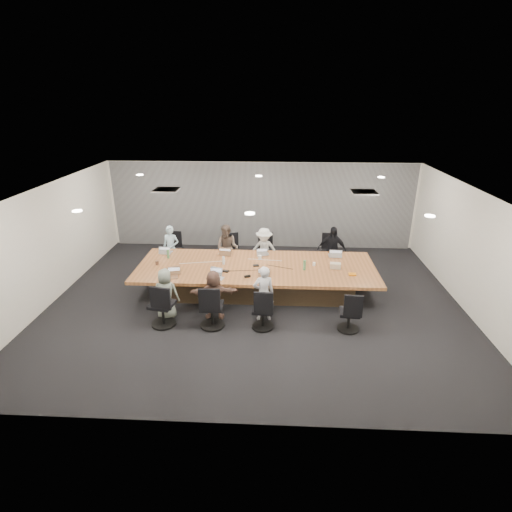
{
  "coord_description": "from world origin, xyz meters",
  "views": [
    {
      "loc": [
        0.47,
        -8.76,
        4.76
      ],
      "look_at": [
        0.0,
        0.4,
        1.05
      ],
      "focal_mm": 28.0,
      "sensor_mm": 36.0,
      "label": 1
    }
  ],
  "objects_px": {
    "chair_4": "(162,308)",
    "laptop_3": "(334,255)",
    "person_1": "(227,248)",
    "laptop_1": "(225,253)",
    "chair_1": "(229,254)",
    "person_5": "(214,295)",
    "chair_0": "(175,253)",
    "laptop_5": "(217,278)",
    "person_4": "(166,294)",
    "laptop_6": "(264,279)",
    "stapler": "(247,276)",
    "snack_packet": "(352,274)",
    "mug_brown": "(157,263)",
    "chair_3": "(330,255)",
    "chair_2": "(264,254)",
    "chair_7": "(349,315)",
    "person_6": "(264,294)",
    "bottle_clear": "(224,260)",
    "bottle_green_left": "(168,254)",
    "conference_table": "(256,278)",
    "chair_5": "(212,309)",
    "bottle_green_right": "(304,265)",
    "chair_6": "(263,312)",
    "laptop_0": "(166,252)",
    "person_2": "(264,250)",
    "laptop_4": "(171,277)",
    "canvas_bag": "(335,266)",
    "laptop_2": "(263,254)",
    "person_3": "(332,250)"
  },
  "relations": [
    {
      "from": "laptop_0",
      "to": "laptop_2",
      "type": "xyz_separation_m",
      "value": [
        2.69,
        0.0,
        0.0
      ]
    },
    {
      "from": "chair_1",
      "to": "person_5",
      "type": "xyz_separation_m",
      "value": [
        0.01,
        -3.05,
        0.22
      ]
    },
    {
      "from": "laptop_5",
      "to": "canvas_bag",
      "type": "bearing_deg",
      "value": 28.93
    },
    {
      "from": "chair_4",
      "to": "laptop_3",
      "type": "height_order",
      "value": "chair_4"
    },
    {
      "from": "person_4",
      "to": "person_1",
      "type": "bearing_deg",
      "value": -111.67
    },
    {
      "from": "chair_0",
      "to": "snack_packet",
      "type": "relative_size",
      "value": 4.4
    },
    {
      "from": "chair_5",
      "to": "person_3",
      "type": "bearing_deg",
      "value": 44.76
    },
    {
      "from": "person_2",
      "to": "bottle_green_right",
      "type": "height_order",
      "value": "person_2"
    },
    {
      "from": "person_4",
      "to": "laptop_6",
      "type": "distance_m",
      "value": 2.28
    },
    {
      "from": "person_4",
      "to": "bottle_green_left",
      "type": "distance_m",
      "value": 1.81
    },
    {
      "from": "chair_3",
      "to": "person_4",
      "type": "height_order",
      "value": "person_4"
    },
    {
      "from": "chair_0",
      "to": "bottle_green_left",
      "type": "relative_size",
      "value": 3.29
    },
    {
      "from": "chair_7",
      "to": "laptop_0",
      "type": "bearing_deg",
      "value": 156.75
    },
    {
      "from": "chair_0",
      "to": "laptop_5",
      "type": "height_order",
      "value": "chair_0"
    },
    {
      "from": "laptop_2",
      "to": "mug_brown",
      "type": "distance_m",
      "value": 2.82
    },
    {
      "from": "chair_7",
      "to": "person_5",
      "type": "height_order",
      "value": "person_5"
    },
    {
      "from": "person_1",
      "to": "snack_packet",
      "type": "height_order",
      "value": "person_1"
    },
    {
      "from": "laptop_3",
      "to": "chair_0",
      "type": "bearing_deg",
      "value": -9.41
    },
    {
      "from": "chair_2",
      "to": "mug_brown",
      "type": "distance_m",
      "value": 3.23
    },
    {
      "from": "chair_3",
      "to": "person_1",
      "type": "height_order",
      "value": "person_1"
    },
    {
      "from": "chair_3",
      "to": "chair_2",
      "type": "bearing_deg",
      "value": 2.24
    },
    {
      "from": "laptop_2",
      "to": "person_5",
      "type": "bearing_deg",
      "value": 50.82
    },
    {
      "from": "laptop_5",
      "to": "laptop_3",
      "type": "bearing_deg",
      "value": 42.69
    },
    {
      "from": "chair_6",
      "to": "stapler",
      "type": "height_order",
      "value": "stapler"
    },
    {
      "from": "bottle_green_right",
      "to": "canvas_bag",
      "type": "height_order",
      "value": "bottle_green_right"
    },
    {
      "from": "laptop_5",
      "to": "person_6",
      "type": "xyz_separation_m",
      "value": [
        1.11,
        -0.55,
        -0.09
      ]
    },
    {
      "from": "chair_3",
      "to": "bottle_clear",
      "type": "height_order",
      "value": "bottle_clear"
    },
    {
      "from": "person_1",
      "to": "laptop_1",
      "type": "distance_m",
      "value": 0.55
    },
    {
      "from": "person_1",
      "to": "chair_4",
      "type": "bearing_deg",
      "value": -95.95
    },
    {
      "from": "chair_5",
      "to": "bottle_green_right",
      "type": "height_order",
      "value": "bottle_green_right"
    },
    {
      "from": "person_4",
      "to": "laptop_6",
      "type": "height_order",
      "value": "person_4"
    },
    {
      "from": "chair_3",
      "to": "chair_5",
      "type": "bearing_deg",
      "value": 51.25
    },
    {
      "from": "chair_6",
      "to": "laptop_3",
      "type": "relative_size",
      "value": 2.25
    },
    {
      "from": "chair_0",
      "to": "chair_4",
      "type": "xyz_separation_m",
      "value": [
        0.55,
        -3.4,
        0.04
      ]
    },
    {
      "from": "bottle_green_right",
      "to": "laptop_1",
      "type": "bearing_deg",
      "value": 154.88
    },
    {
      "from": "laptop_3",
      "to": "mug_brown",
      "type": "relative_size",
      "value": 3.29
    },
    {
      "from": "conference_table",
      "to": "bottle_green_left",
      "type": "relative_size",
      "value": 25.71
    },
    {
      "from": "chair_3",
      "to": "bottle_green_left",
      "type": "relative_size",
      "value": 3.47
    },
    {
      "from": "chair_7",
      "to": "laptop_1",
      "type": "distance_m",
      "value": 3.91
    },
    {
      "from": "chair_1",
      "to": "bottle_green_left",
      "type": "bearing_deg",
      "value": 22.76
    },
    {
      "from": "person_4",
      "to": "chair_5",
      "type": "bearing_deg",
      "value": 162.34
    },
    {
      "from": "stapler",
      "to": "laptop_0",
      "type": "bearing_deg",
      "value": 123.84
    },
    {
      "from": "chair_7",
      "to": "laptop_3",
      "type": "relative_size",
      "value": 2.16
    },
    {
      "from": "person_2",
      "to": "chair_2",
      "type": "bearing_deg",
      "value": 101.26
    },
    {
      "from": "laptop_3",
      "to": "snack_packet",
      "type": "distance_m",
      "value": 1.26
    },
    {
      "from": "laptop_4",
      "to": "person_6",
      "type": "distance_m",
      "value": 2.28
    },
    {
      "from": "stapler",
      "to": "snack_packet",
      "type": "relative_size",
      "value": 0.86
    },
    {
      "from": "chair_6",
      "to": "person_4",
      "type": "bearing_deg",
      "value": 175.3
    },
    {
      "from": "chair_4",
      "to": "laptop_0",
      "type": "height_order",
      "value": "chair_4"
    },
    {
      "from": "person_6",
      "to": "mug_brown",
      "type": "height_order",
      "value": "person_6"
    }
  ]
}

